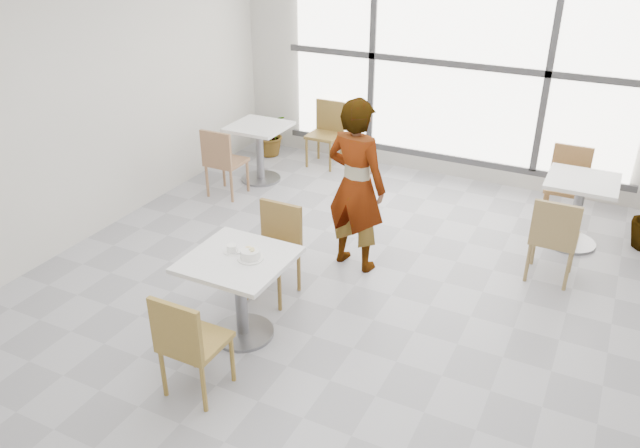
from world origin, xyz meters
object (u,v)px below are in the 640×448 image
at_px(chair_near, 188,340).
at_px(person, 356,186).
at_px(bg_chair_left_near, 222,159).
at_px(chair_far, 276,244).
at_px(bg_chair_right_near, 554,235).
at_px(coffee_cup, 232,249).
at_px(bg_table_right, 578,203).
at_px(bg_chair_right_far, 567,180).
at_px(plant_left, 271,133).
at_px(oatmeal_bowl, 250,254).
at_px(bg_chair_left_far, 327,129).
at_px(main_table, 240,282).
at_px(bg_table_left, 259,145).

xyz_separation_m(chair_near, person, (0.30, 2.27, 0.36)).
bearing_deg(bg_chair_left_near, chair_far, 136.85).
height_order(person, bg_chair_right_near, person).
distance_m(coffee_cup, bg_table_right, 3.73).
height_order(coffee_cup, bg_table_right, coffee_cup).
xyz_separation_m(bg_chair_left_near, bg_chair_right_far, (3.84, 1.19, 0.00)).
bearing_deg(plant_left, oatmeal_bowl, -61.27).
bearing_deg(person, bg_chair_left_far, -48.50).
bearing_deg(chair_near, person, -97.44).
bearing_deg(main_table, bg_chair_right_near, 43.25).
xyz_separation_m(chair_far, oatmeal_bowl, (0.18, -0.68, 0.29)).
relative_size(coffee_cup, plant_left, 0.24).
xyz_separation_m(main_table, bg_chair_right_near, (2.16, 2.03, -0.02)).
distance_m(coffee_cup, bg_chair_left_far, 3.94).
bearing_deg(plant_left, bg_chair_right_near, -23.08).
bearing_deg(chair_far, bg_chair_right_far, 51.63).
relative_size(bg_chair_left_far, bg_chair_right_near, 1.00).
bearing_deg(bg_table_left, bg_chair_left_near, -101.06).
bearing_deg(chair_far, chair_near, -84.35).
height_order(bg_table_left, plant_left, bg_table_left).
bearing_deg(coffee_cup, plant_left, 116.62).
bearing_deg(bg_chair_right_near, coffee_cup, 41.42).
xyz_separation_m(coffee_cup, plant_left, (-1.87, 3.74, -0.46)).
distance_m(coffee_cup, bg_table_left, 3.27).
bearing_deg(bg_chair_left_far, bg_table_right, -15.53).
bearing_deg(chair_near, oatmeal_bowl, -92.10).
bearing_deg(bg_chair_left_far, main_table, -74.11).
xyz_separation_m(main_table, bg_table_right, (2.28, 2.91, -0.04)).
xyz_separation_m(main_table, bg_chair_left_near, (-1.74, 2.27, -0.02)).
xyz_separation_m(chair_far, bg_chair_right_near, (2.24, 1.32, 0.00)).
distance_m(chair_far, person, 0.96).
bearing_deg(bg_chair_left_far, coffee_cup, -75.14).
distance_m(bg_table_right, plant_left, 4.33).
bearing_deg(bg_chair_right_near, bg_chair_left_near, -3.52).
distance_m(bg_chair_right_far, plant_left, 4.07).
xyz_separation_m(chair_far, bg_chair_left_far, (-1.02, 3.14, 0.00)).
distance_m(main_table, oatmeal_bowl, 0.29).
relative_size(oatmeal_bowl, bg_table_right, 0.28).
xyz_separation_m(main_table, coffee_cup, (-0.09, 0.05, 0.26)).
distance_m(bg_table_left, bg_chair_left_near, 0.67).
bearing_deg(bg_table_left, bg_chair_left_far, 60.95).
bearing_deg(main_table, bg_table_right, 52.01).
bearing_deg(bg_chair_right_far, main_table, -121.23).
distance_m(main_table, bg_chair_right_far, 4.05).
bearing_deg(coffee_cup, bg_table_right, 50.48).
height_order(bg_chair_left_near, bg_chair_right_near, same).
relative_size(coffee_cup, bg_chair_left_near, 0.18).
relative_size(bg_table_right, plant_left, 1.15).
xyz_separation_m(bg_chair_right_near, bg_chair_right_far, (-0.06, 1.43, 0.00)).
distance_m(bg_chair_left_near, bg_chair_left_far, 1.71).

